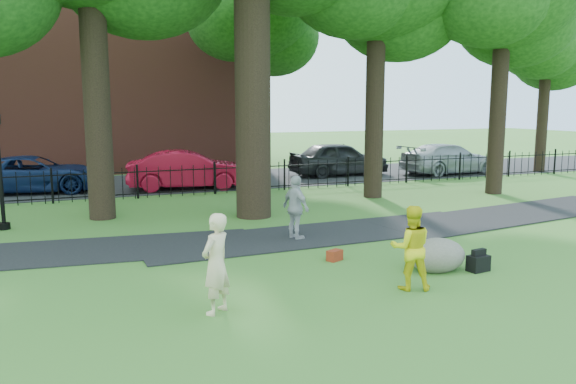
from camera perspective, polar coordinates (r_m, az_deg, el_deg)
name	(u,v)px	position (r m, az deg, el deg)	size (l,w,h in m)	color
ground	(361,279)	(11.70, 7.42, -8.74)	(120.00, 120.00, 0.00)	#3D6F27
footpath	(324,234)	(15.49, 3.65, -4.33)	(36.00, 2.60, 0.03)	black
street	(194,181)	(26.54, -9.57, 1.06)	(80.00, 7.00, 0.02)	black
iron_fence	(215,179)	(22.59, -7.47, 1.31)	(44.00, 0.04, 1.20)	black
brick_building	(89,60)	(33.85, -19.60, 12.51)	(18.00, 8.00, 12.00)	brown
woman	(216,264)	(9.61, -7.33, -7.24)	(0.63, 0.42, 1.74)	beige
man	(411,248)	(11.03, 12.38, -5.55)	(0.80, 0.62, 1.64)	yellow
pedestrian	(296,208)	(14.70, 0.81, -1.61)	(1.00, 0.42, 1.71)	#A4A4A9
boulder	(437,253)	(12.54, 14.89, -5.99)	(1.28, 0.97, 0.75)	#625F51
lamppost	(0,172)	(17.78, -27.22, 1.84)	(0.34, 0.34, 3.39)	black
backpack	(478,263)	(12.74, 18.76, -6.87)	(0.46, 0.29, 0.34)	black
red_bag	(335,255)	(12.93, 4.76, -6.43)	(0.35, 0.22, 0.24)	maroon
red_sedan	(188,170)	(24.02, -10.15, 2.22)	(1.74, 4.98, 1.64)	maroon
navy_van	(34,174)	(25.00, -24.40, 1.66)	(2.48, 5.38, 1.50)	#0D1D45
grey_car	(339,159)	(28.41, 5.21, 3.39)	(2.03, 5.04, 1.72)	#232326
silver_car	(448,159)	(30.21, 15.95, 3.26)	(2.18, 5.36, 1.56)	#9DA1A5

